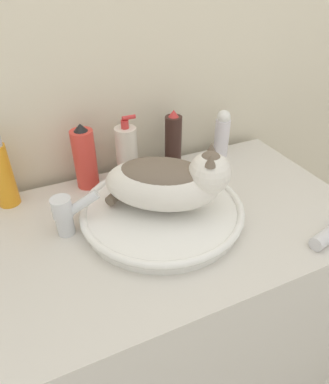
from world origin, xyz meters
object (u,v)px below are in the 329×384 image
at_px(cat, 168,180).
at_px(hairspray_can_black, 173,141).
at_px(faucet, 67,213).
at_px(spray_bottle_trigger, 85,158).
at_px(deodorant_stick, 222,133).
at_px(soap_pump_bottle, 127,152).
at_px(shampoo_bottle_tall, 1,173).

xyz_separation_m(cat, hairspray_can_black, (0.13, 0.25, -0.03)).
xyz_separation_m(cat, faucet, (-0.25, 0.05, -0.06)).
distance_m(spray_bottle_trigger, deodorant_stick, 0.47).
height_order(faucet, soap_pump_bottle, soap_pump_bottle).
bearing_deg(shampoo_bottle_tall, spray_bottle_trigger, 0.00).
relative_size(hairspray_can_black, soap_pump_bottle, 0.97).
bearing_deg(soap_pump_bottle, faucet, -138.96).
relative_size(faucet, shampoo_bottle_tall, 0.58).
distance_m(cat, soap_pump_bottle, 0.25).
height_order(cat, deodorant_stick, cat).
height_order(spray_bottle_trigger, deodorant_stick, spray_bottle_trigger).
height_order(cat, spray_bottle_trigger, cat).
xyz_separation_m(cat, deodorant_stick, (0.32, 0.25, -0.04)).
bearing_deg(shampoo_bottle_tall, faucet, -56.56).
xyz_separation_m(shampoo_bottle_tall, deodorant_stick, (0.70, 0.00, -0.02)).
bearing_deg(cat, hairspray_can_black, 94.61).
bearing_deg(faucet, cat, -1.19).
bearing_deg(soap_pump_bottle, hairspray_can_black, 0.00).
distance_m(shampoo_bottle_tall, deodorant_stick, 0.70).
bearing_deg(spray_bottle_trigger, cat, -57.72).
height_order(faucet, shampoo_bottle_tall, shampoo_bottle_tall).
xyz_separation_m(shampoo_bottle_tall, soap_pump_bottle, (0.36, 0.00, -0.02)).
relative_size(spray_bottle_trigger, hairspray_can_black, 1.03).
bearing_deg(deodorant_stick, hairspray_can_black, 180.00).
distance_m(cat, spray_bottle_trigger, 0.29).
xyz_separation_m(spray_bottle_trigger, shampoo_bottle_tall, (-0.23, 0.00, 0.01)).
bearing_deg(cat, soap_pump_bottle, 128.94).
bearing_deg(faucet, spray_bottle_trigger, 73.44).
bearing_deg(spray_bottle_trigger, shampoo_bottle_tall, 180.00).
bearing_deg(spray_bottle_trigger, deodorant_stick, 0.00).
bearing_deg(hairspray_can_black, soap_pump_bottle, 180.00).
xyz_separation_m(hairspray_can_black, soap_pump_bottle, (-0.16, 0.00, -0.01)).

